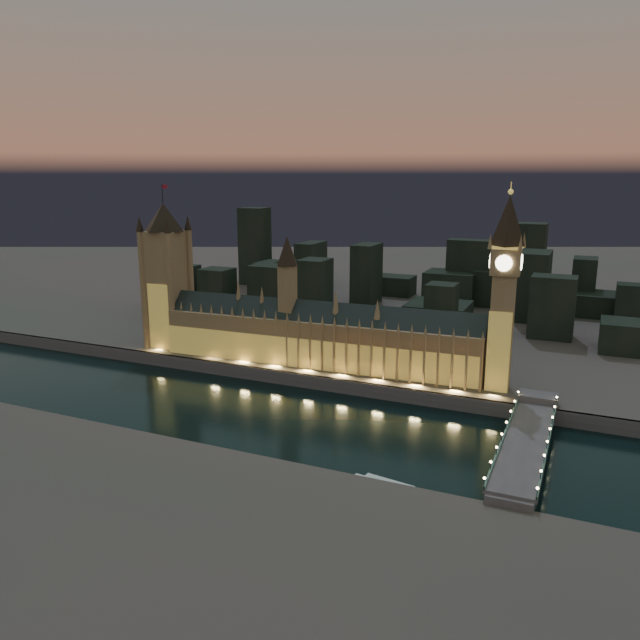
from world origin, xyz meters
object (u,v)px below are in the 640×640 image
at_px(victoria_tower, 166,268).
at_px(westminster_bridge, 526,445).
at_px(palace_of_westminster, 316,335).
at_px(elizabeth_tower, 505,277).
at_px(river_boat, 388,489).

distance_m(victoria_tower, westminster_bridge, 255.09).
xyz_separation_m(palace_of_westminster, elizabeth_tower, (108.75, 0.18, 43.16)).
height_order(elizabeth_tower, river_boat, elizabeth_tower).
relative_size(victoria_tower, elizabeth_tower, 0.98).
height_order(victoria_tower, river_boat, victoria_tower).
distance_m(palace_of_westminster, elizabeth_tower, 117.01).
xyz_separation_m(palace_of_westminster, victoria_tower, (-109.25, 0.17, 34.77)).
xyz_separation_m(elizabeth_tower, westminster_bridge, (22.33, -65.37, -63.55)).
bearing_deg(elizabeth_tower, westminster_bridge, -71.14).
bearing_deg(palace_of_westminster, river_boat, -54.60).
relative_size(palace_of_westminster, elizabeth_tower, 1.83).
distance_m(victoria_tower, river_boat, 236.01).
bearing_deg(victoria_tower, palace_of_westminster, -0.09).
distance_m(victoria_tower, elizabeth_tower, 218.16).
height_order(elizabeth_tower, westminster_bridge, elizabeth_tower).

